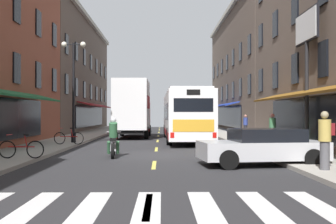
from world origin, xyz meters
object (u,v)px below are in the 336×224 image
(motorcycle_rider, at_px, (113,140))
(pedestrian_near, at_px, (325,139))
(bicycle_mid, at_px, (69,138))
(sedan_mid, at_px, (140,125))
(pedestrian_mid, at_px, (273,128))
(pedestrian_far, at_px, (245,125))
(transit_bus, at_px, (185,115))
(sedan_near, at_px, (263,146))
(bicycle_near, at_px, (21,149))
(street_lamp_twin, at_px, (74,87))
(billboard_sign, at_px, (307,44))
(box_truck, at_px, (133,110))

(motorcycle_rider, xyz_separation_m, pedestrian_near, (6.85, -5.10, 0.35))
(bicycle_mid, bearing_deg, sedan_mid, 81.51)
(pedestrian_mid, bearing_deg, motorcycle_rider, -147.45)
(bicycle_mid, xyz_separation_m, pedestrian_far, (11.67, 9.91, 0.46))
(pedestrian_mid, bearing_deg, transit_bus, 131.57)
(sedan_near, xyz_separation_m, pedestrian_mid, (2.59, 8.34, 0.34))
(bicycle_mid, distance_m, pedestrian_mid, 11.16)
(motorcycle_rider, bearing_deg, pedestrian_far, 60.50)
(bicycle_mid, distance_m, pedestrian_near, 14.39)
(bicycle_near, bearing_deg, motorcycle_rider, 29.39)
(sedan_near, height_order, street_lamp_twin, street_lamp_twin)
(billboard_sign, height_order, pedestrian_far, billboard_sign)
(sedan_mid, relative_size, bicycle_mid, 2.63)
(sedan_near, bearing_deg, bicycle_near, 172.45)
(pedestrian_far, bearing_deg, billboard_sign, 24.50)
(pedestrian_mid, bearing_deg, sedan_near, -108.28)
(sedan_mid, height_order, pedestrian_mid, pedestrian_mid)
(transit_bus, bearing_deg, box_truck, 135.36)
(billboard_sign, bearing_deg, pedestrian_near, -105.44)
(pedestrian_near, bearing_deg, sedan_near, -0.67)
(pedestrian_mid, xyz_separation_m, street_lamp_twin, (-11.23, 1.52, 2.37))
(pedestrian_mid, bearing_deg, street_lamp_twin, 171.26)
(billboard_sign, height_order, bicycle_mid, billboard_sign)
(bicycle_near, bearing_deg, pedestrian_near, -18.15)
(sedan_mid, distance_m, bicycle_mid, 19.39)
(motorcycle_rider, height_order, pedestrian_near, pedestrian_near)
(billboard_sign, distance_m, motorcycle_rider, 10.01)
(motorcycle_rider, xyz_separation_m, bicycle_near, (-3.20, -1.80, -0.21))
(billboard_sign, bearing_deg, bicycle_near, -162.64)
(pedestrian_near, xyz_separation_m, street_lamp_twin, (-9.97, 12.00, 2.32))
(transit_bus, distance_m, motorcycle_rider, 10.97)
(motorcycle_rider, bearing_deg, billboard_sign, 12.49)
(billboard_sign, height_order, box_truck, billboard_sign)
(bicycle_near, distance_m, pedestrian_mid, 13.41)
(sedan_near, relative_size, pedestrian_far, 2.77)
(transit_bus, height_order, pedestrian_mid, transit_bus)
(sedan_near, relative_size, sedan_mid, 1.00)
(motorcycle_rider, bearing_deg, sedan_near, -28.20)
(box_truck, height_order, street_lamp_twin, street_lamp_twin)
(billboard_sign, height_order, transit_bus, billboard_sign)
(sedan_near, height_order, sedan_mid, sedan_mid)
(transit_bus, relative_size, bicycle_near, 7.28)
(sedan_near, height_order, bicycle_near, sedan_near)
(bicycle_near, distance_m, street_lamp_twin, 9.17)
(pedestrian_near, height_order, street_lamp_twin, street_lamp_twin)
(billboard_sign, distance_m, street_lamp_twin, 13.02)
(motorcycle_rider, xyz_separation_m, bicycle_mid, (-3.04, 5.34, -0.21))
(billboard_sign, relative_size, box_truck, 0.86)
(billboard_sign, distance_m, pedestrian_far, 13.92)
(box_truck, height_order, sedan_mid, box_truck)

